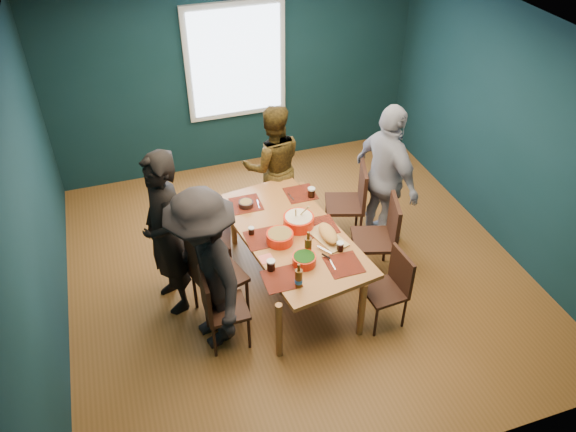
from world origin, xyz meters
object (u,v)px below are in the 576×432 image
dining_table (292,238)px  person_back (273,166)px  chair_left_far (205,234)px  bowl_herbs (304,260)px  chair_right_mid (383,233)px  chair_right_far (353,198)px  chair_right_near (392,283)px  cutting_board (328,234)px  bowl_salad (280,237)px  person_far_left (166,235)px  bowl_dumpling (299,221)px  person_right (387,178)px  chair_left_mid (210,272)px  person_near_left (206,271)px

dining_table → person_back: bearing=72.9°
chair_left_far → bowl_herbs: size_ratio=3.73×
chair_right_mid → dining_table: bearing=-170.5°
dining_table → chair_right_far: chair_right_far is taller
chair_right_far → chair_right_near: size_ratio=1.16×
bowl_herbs → cutting_board: (0.36, 0.28, 0.00)m
chair_left_far → bowl_salad: size_ratio=3.15×
dining_table → bowl_salad: bowl_salad is taller
person_far_left → chair_left_far: bearing=117.2°
chair_right_far → bowl_dumpling: 1.03m
chair_right_far → person_right: 0.48m
chair_right_far → chair_right_near: chair_right_far is taller
cutting_board → bowl_herbs: bearing=-158.5°
chair_left_mid → chair_left_far: bearing=66.0°
dining_table → chair_left_far: 1.00m
bowl_salad → bowl_herbs: bearing=-72.8°
person_near_left → chair_right_far: bearing=104.8°
person_back → person_near_left: 2.04m
dining_table → cutting_board: bearing=-42.7°
chair_left_far → person_back: person_back is taller
cutting_board → chair_right_near: bearing=-67.8°
bowl_dumpling → chair_right_far: bearing=30.8°
chair_right_far → cutting_board: size_ratio=1.73×
bowl_dumpling → cutting_board: size_ratio=0.57×
chair_left_mid → chair_right_far: bearing=5.2°
chair_right_far → chair_right_mid: size_ratio=0.99×
chair_right_near → person_far_left: bearing=151.1°
dining_table → bowl_salad: size_ratio=7.47×
dining_table → person_near_left: person_near_left is taller
bowl_herbs → cutting_board: cutting_board is taller
chair_left_mid → bowl_herbs: size_ratio=4.39×
cutting_board → chair_right_far: bearing=34.4°
chair_right_far → person_far_left: size_ratio=0.53×
chair_right_mid → bowl_herbs: chair_right_mid is taller
chair_right_far → chair_right_near: bearing=-79.1°
chair_left_mid → dining_table: bearing=-6.1°
dining_table → chair_left_mid: (-0.91, -0.18, -0.07)m
person_back → bowl_salad: person_back is taller
chair_right_near → chair_right_mid: bearing=68.1°
chair_left_mid → cutting_board: bearing=-18.6°
person_right → cutting_board: bearing=112.3°
person_right → bowl_salad: 1.53m
person_right → chair_left_mid: bearing=94.3°
person_far_left → person_right: size_ratio=1.03×
person_far_left → person_right: 2.55m
dining_table → bowl_salad: bearing=-155.9°
chair_left_mid → cutting_board: size_ratio=1.82×
chair_right_mid → cutting_board: bearing=-156.1°
chair_right_far → bowl_herbs: bearing=-114.7°
person_right → bowl_salad: bearing=99.0°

